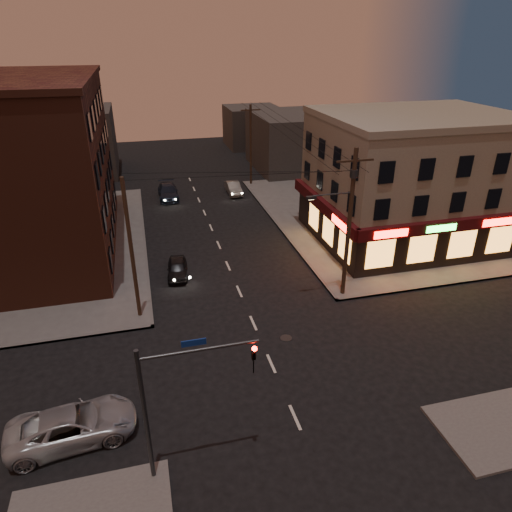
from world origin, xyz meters
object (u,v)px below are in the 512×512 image
object	(u,v)px
suv_cross	(73,425)
sedan_mid	(233,188)
sedan_far	(168,192)
sedan_near	(177,268)
fire_hydrant	(343,286)

from	to	relation	value
suv_cross	sedan_mid	xyz separation A→B (m)	(13.97, 31.84, -0.11)
sedan_mid	sedan_far	size ratio (longest dim) A/B	0.79
sedan_near	sedan_mid	world-z (taller)	sedan_mid
sedan_near	sedan_far	bearing A→B (deg)	93.09
suv_cross	fire_hydrant	size ratio (longest dim) A/B	7.52
sedan_near	sedan_mid	bearing A→B (deg)	71.40
sedan_mid	fire_hydrant	size ratio (longest dim) A/B	5.46
sedan_near	fire_hydrant	bearing A→B (deg)	-20.84
sedan_near	sedan_mid	xyz separation A→B (m)	(8.01, 17.78, 0.04)
sedan_near	fire_hydrant	distance (m)	12.05
sedan_near	sedan_far	distance (m)	18.07
fire_hydrant	sedan_near	bearing A→B (deg)	153.52
suv_cross	sedan_far	xyz separation A→B (m)	(6.77, 32.12, -0.03)
sedan_far	fire_hydrant	xyz separation A→B (m)	(9.98, -23.43, -0.18)
sedan_mid	fire_hydrant	bearing A→B (deg)	-83.02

